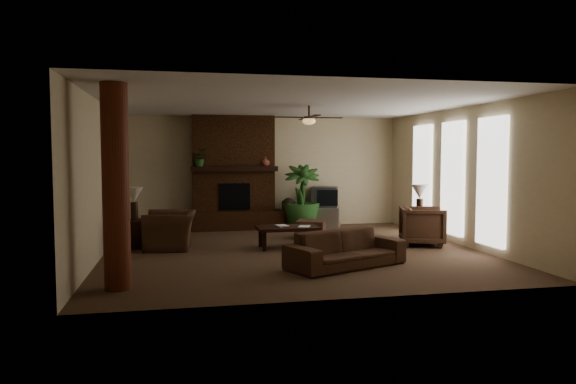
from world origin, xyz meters
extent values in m
plane|color=brown|center=(0.00, 0.00, 0.00)|extent=(7.00, 7.00, 0.00)
plane|color=silver|center=(0.00, 0.00, 2.80)|extent=(7.00, 7.00, 0.00)
plane|color=beige|center=(0.00, 3.50, 1.40)|extent=(7.00, 0.00, 7.00)
plane|color=beige|center=(0.00, -3.50, 1.40)|extent=(7.00, 0.00, 7.00)
plane|color=beige|center=(-3.50, 0.00, 1.40)|extent=(0.00, 7.00, 7.00)
plane|color=beige|center=(3.50, 0.00, 1.40)|extent=(0.00, 7.00, 7.00)
cube|color=#4A2813|center=(-0.80, 3.25, 1.40)|extent=(2.00, 0.50, 2.80)
cube|color=#4A2813|center=(-0.80, 3.15, 0.23)|extent=(2.40, 0.70, 0.45)
cube|color=black|center=(-0.80, 2.99, 0.82)|extent=(0.75, 0.04, 0.65)
cube|color=black|center=(-0.80, 2.97, 1.50)|extent=(2.10, 0.28, 0.12)
cube|color=white|center=(3.45, 1.60, 1.35)|extent=(0.08, 0.85, 2.35)
cube|color=white|center=(3.45, 0.20, 1.35)|extent=(0.08, 0.85, 2.35)
cube|color=white|center=(3.45, -1.20, 1.35)|extent=(0.08, 0.85, 2.35)
cylinder|color=brown|center=(-2.95, -2.40, 1.40)|extent=(0.36, 0.36, 2.80)
cube|color=black|center=(-3.44, 1.80, 1.05)|extent=(0.10, 1.00, 2.10)
cylinder|color=black|center=(0.40, 0.30, 2.68)|extent=(0.04, 0.04, 0.24)
cylinder|color=black|center=(0.40, 0.30, 2.56)|extent=(0.20, 0.20, 0.06)
ellipsoid|color=#F2BF72|center=(0.40, 0.30, 2.50)|extent=(0.26, 0.26, 0.14)
cube|color=black|center=(0.80, 0.30, 2.57)|extent=(0.55, 0.12, 0.01)
cube|color=black|center=(0.00, 0.30, 2.57)|extent=(0.55, 0.12, 0.01)
cube|color=black|center=(0.40, 0.70, 2.57)|extent=(0.12, 0.55, 0.01)
cube|color=black|center=(0.40, -0.10, 2.57)|extent=(0.12, 0.55, 0.01)
imported|color=#482D1E|center=(0.55, -1.64, 0.39)|extent=(2.09, 1.33, 0.79)
imported|color=#482D1E|center=(-2.30, 0.71, 0.48)|extent=(0.80, 1.16, 0.97)
imported|color=#482D1E|center=(2.71, 0.03, 0.43)|extent=(1.01, 1.04, 0.86)
cube|color=black|center=(-0.04, 0.27, 0.40)|extent=(1.20, 0.70, 0.06)
cube|color=black|center=(-0.54, 0.02, 0.18)|extent=(0.07, 0.07, 0.37)
cube|color=black|center=(0.46, 0.02, 0.18)|extent=(0.07, 0.07, 0.37)
cube|color=black|center=(-0.54, 0.52, 0.18)|extent=(0.07, 0.07, 0.37)
cube|color=black|center=(0.46, 0.52, 0.18)|extent=(0.07, 0.07, 0.37)
cube|color=#482D1E|center=(0.70, 1.32, 0.20)|extent=(0.78, 0.78, 0.40)
cube|color=silver|center=(1.49, 3.15, 0.25)|extent=(0.98, 0.79, 0.50)
cube|color=#353537|center=(1.52, 3.15, 0.76)|extent=(0.78, 0.69, 0.52)
cube|color=black|center=(1.52, 2.88, 0.76)|extent=(0.50, 0.20, 0.40)
cylinder|color=#33281C|center=(0.55, 2.98, 0.35)|extent=(0.34, 0.34, 0.70)
sphere|color=#33281C|center=(0.55, 2.98, 0.60)|extent=(0.34, 0.34, 0.34)
imported|color=#295321|center=(0.83, 2.80, 0.45)|extent=(1.08, 1.69, 0.90)
cube|color=black|center=(-2.96, 0.92, 0.28)|extent=(0.60, 0.60, 0.55)
cylinder|color=black|center=(-3.00, 0.95, 0.73)|extent=(0.15, 0.15, 0.35)
cone|color=beige|center=(-3.00, 0.95, 1.05)|extent=(0.39, 0.39, 0.30)
cube|color=black|center=(2.91, 0.64, 0.28)|extent=(0.61, 0.61, 0.55)
cylinder|color=black|center=(2.94, 0.64, 0.73)|extent=(0.14, 0.14, 0.35)
cone|color=beige|center=(2.94, 0.64, 1.05)|extent=(0.36, 0.36, 0.30)
imported|color=#295321|center=(-1.63, 2.92, 1.72)|extent=(0.46, 0.49, 0.33)
imported|color=brown|center=(-0.04, 3.00, 1.67)|extent=(0.28, 0.28, 0.22)
imported|color=#999999|center=(-0.25, 0.25, 0.57)|extent=(0.22, 0.07, 0.29)
imported|color=#999999|center=(0.16, 0.12, 0.58)|extent=(0.20, 0.10, 0.29)
camera|label=1|loc=(-2.09, -9.82, 1.83)|focal=32.84mm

